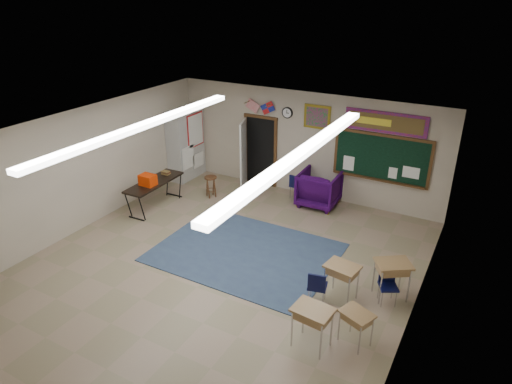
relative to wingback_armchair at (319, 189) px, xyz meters
The scene contains 25 objects.
floor 4.06m from the wingback_armchair, 100.30° to the right, with size 9.00×9.00×0.00m, color gray.
back_wall 1.35m from the wingback_armchair, 143.38° to the left, with size 8.00×0.04×3.00m, color #BCAE99.
front_wall 8.55m from the wingback_armchair, 94.87° to the right, with size 8.00×0.04×3.00m, color #BCAE99.
left_wall 6.25m from the wingback_armchair, 139.98° to the right, with size 0.04×9.00×3.00m, color #BCAE99.
right_wall 5.24m from the wingback_armchair, 50.40° to the right, with size 0.04×9.00×3.00m, color #BCAE99.
ceiling 4.75m from the wingback_armchair, 100.30° to the right, with size 8.00×9.00×0.04m, color silver.
area_rug 3.24m from the wingback_armchair, 99.35° to the right, with size 4.00×3.00×0.02m, color #344B63.
fluorescent_strips 4.72m from the wingback_armchair, 100.30° to the right, with size 3.86×6.00×0.10m, color white, non-canonical shape.
doorway 2.33m from the wingback_armchair, behind, with size 1.10×0.89×2.16m.
chalkboard 1.84m from the wingback_armchair, 18.59° to the left, with size 2.55×0.14×1.30m.
bulletin_board 2.51m from the wingback_armchair, 18.74° to the left, with size 2.10×0.05×0.55m.
framed_art_print 1.96m from the wingback_armchair, 126.48° to the left, with size 0.75×0.05×0.65m.
wall_clock 2.31m from the wingback_armchair, 158.45° to the left, with size 0.32×0.05×0.32m.
wall_flags 2.95m from the wingback_armchair, 167.36° to the left, with size 1.16×0.06×0.70m, color red, non-canonical shape.
storage_cabinet 4.48m from the wingback_armchair, behind, with size 0.59×1.25×2.20m.
wingback_armchair is the anchor object (origin of this frame).
student_chair_reading 0.74m from the wingback_armchair, behind, with size 0.37×0.37×0.74m, color black, non-canonical shape.
student_chair_desk_a 4.36m from the wingback_armchair, 68.47° to the right, with size 0.37×0.37×0.75m, color black, non-canonical shape.
student_chair_desk_b 4.40m from the wingback_armchair, 50.65° to the right, with size 0.36×0.36×0.71m, color black, non-canonical shape.
student_desk_front_left 4.18m from the wingback_armchair, 62.22° to the right, with size 0.70×0.57×0.75m.
student_desk_front_right 4.23m from the wingback_armchair, 48.84° to the right, with size 0.83×0.78×0.80m.
student_desk_back_left 5.54m from the wingback_armchair, 69.34° to the right, with size 0.70×0.55×0.78m.
student_desk_back_right 5.41m from the wingback_armchair, 61.51° to the right, with size 0.65×0.58×0.64m.
folding_table 4.52m from the wingback_armchair, 148.99° to the right, with size 0.67×1.87×1.06m.
wooden_stool 3.10m from the wingback_armchair, 160.95° to the right, with size 0.35×0.35×0.62m.
Camera 1 is at (4.77, -6.93, 5.65)m, focal length 32.00 mm.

